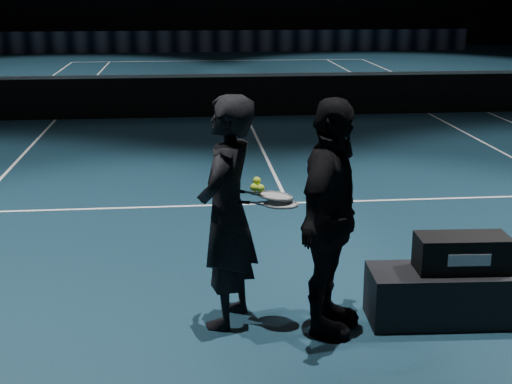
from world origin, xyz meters
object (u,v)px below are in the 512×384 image
Objects in this scene: racket_lower at (281,204)px; player_bench at (458,295)px; racket_bag at (462,253)px; racket_upper at (275,196)px; player_b at (330,219)px; player_a at (227,213)px; tennis_balls at (257,186)px.

player_bench is at bearing 13.91° from racket_lower.
racket_bag is 1.67m from racket_upper.
player_b reaches higher than racket_lower.
racket_bag is (0.00, 0.00, 0.39)m from player_bench.
racket_bag is 2.02m from player_a.
player_b is at bearing -174.13° from player_bench.
racket_upper reaches higher than racket_bag.
player_b is at bearing 98.46° from player_a.
player_bench is 2.00× the size of racket_bag.
player_bench is at bearing -59.65° from player_b.
player_b reaches higher than tennis_balls.
racket_bag is 0.39× the size of player_b.
tennis_balls reaches higher than racket_lower.
player_a reaches higher than tennis_balls.
racket_upper reaches higher than racket_lower.
player_a is 0.35m from tennis_balls.
tennis_balls is at bearing 99.58° from player_a.
tennis_balls is (0.25, -0.06, 0.24)m from player_a.
racket_lower is 5.67× the size of tennis_balls.
player_a is (-1.98, 0.17, 0.75)m from player_bench.
player_bench is 0.78× the size of player_a.
player_bench is 1.77m from racket_lower.
tennis_balls is at bearing 101.21° from player_b.
racket_lower is (-0.39, 0.11, 0.10)m from player_b.
racket_bag is at bearing 13.91° from racket_lower.
player_a is 16.42× the size of tennis_balls.
racket_lower is at bearing 98.46° from player_a.
racket_bag is 1.22m from player_b.
player_a is at bearing 178.00° from player_bench.
player_bench is 2.00m from tennis_balls.
racket_bag is at bearing -3.38° from tennis_balls.
player_bench is at bearing 109.25° from player_a.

